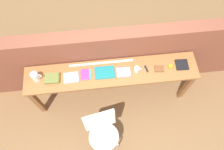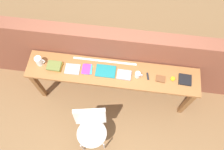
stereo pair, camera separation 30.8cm
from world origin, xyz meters
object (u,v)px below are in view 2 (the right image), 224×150
(pitcher_white, at_px, (39,61))
(book_stack_leftmost, at_px, (55,66))
(chair_white_moulded, at_px, (91,128))
(multitool_folded, at_px, (148,76))
(leather_journal_brown, at_px, (161,79))
(mug, at_px, (138,75))
(sports_ball_small, at_px, (173,79))
(book_open_centre, at_px, (106,71))
(book_repair_rightmost, at_px, (185,80))
(pamphlet_pile_colourful, at_px, (88,69))
(magazine_cycling, at_px, (72,69))

(pitcher_white, relative_size, book_stack_leftmost, 0.87)
(chair_white_moulded, relative_size, pitcher_white, 4.85)
(multitool_folded, relative_size, leather_journal_brown, 0.85)
(mug, relative_size, sports_ball_small, 1.77)
(pitcher_white, xyz_separation_m, sports_ball_small, (1.91, -0.02, -0.05))
(pitcher_white, relative_size, book_open_centre, 0.65)
(book_stack_leftmost, height_order, leather_journal_brown, book_stack_leftmost)
(book_stack_leftmost, xyz_separation_m, book_open_centre, (0.74, 0.02, -0.02))
(pitcher_white, bearing_deg, book_stack_leftmost, -7.59)
(book_open_centre, bearing_deg, mug, -2.01)
(pitcher_white, distance_m, book_stack_leftmost, 0.23)
(chair_white_moulded, height_order, pitcher_white, pitcher_white)
(book_open_centre, height_order, multitool_folded, same)
(book_open_centre, xyz_separation_m, multitool_folded, (0.60, -0.01, -0.00))
(book_stack_leftmost, height_order, book_repair_rightmost, book_stack_leftmost)
(pitcher_white, distance_m, multitool_folded, 1.56)
(book_open_centre, relative_size, sports_ball_small, 4.57)
(pamphlet_pile_colourful, bearing_deg, book_repair_rightmost, 0.18)
(pitcher_white, distance_m, book_repair_rightmost, 2.08)
(sports_ball_small, relative_size, book_repair_rightmost, 0.35)
(magazine_cycling, bearing_deg, chair_white_moulded, -64.64)
(book_repair_rightmost, bearing_deg, multitool_folded, -176.43)
(pitcher_white, xyz_separation_m, multitool_folded, (1.56, -0.01, -0.07))
(book_stack_leftmost, bearing_deg, magazine_cycling, -1.06)
(chair_white_moulded, relative_size, book_stack_leftmost, 4.21)
(leather_journal_brown, xyz_separation_m, sports_ball_small, (0.17, 0.02, 0.02))
(book_stack_leftmost, bearing_deg, book_open_centre, 1.80)
(pamphlet_pile_colourful, height_order, multitool_folded, multitool_folded)
(multitool_folded, height_order, book_repair_rightmost, book_repair_rightmost)
(magazine_cycling, bearing_deg, book_stack_leftmost, 177.45)
(sports_ball_small, bearing_deg, book_stack_leftmost, -179.53)
(magazine_cycling, bearing_deg, sports_ball_small, -0.73)
(pitcher_white, height_order, multitool_folded, pitcher_white)
(chair_white_moulded, height_order, book_open_centre, book_open_centre)
(chair_white_moulded, distance_m, mug, 1.01)
(book_repair_rightmost, bearing_deg, mug, -175.66)
(book_stack_leftmost, relative_size, book_open_centre, 0.74)
(multitool_folded, bearing_deg, chair_white_moulded, -133.97)
(multitool_folded, relative_size, sports_ball_small, 1.77)
(mug, height_order, book_repair_rightmost, mug)
(book_repair_rightmost, bearing_deg, chair_white_moulded, -146.23)
(chair_white_moulded, relative_size, sports_ball_small, 14.31)
(pitcher_white, relative_size, multitool_folded, 1.67)
(leather_journal_brown, height_order, book_repair_rightmost, book_repair_rightmost)
(chair_white_moulded, bearing_deg, book_open_centre, 81.39)
(book_open_centre, xyz_separation_m, mug, (0.46, -0.02, 0.04))
(leather_journal_brown, distance_m, sports_ball_small, 0.17)
(book_stack_leftmost, bearing_deg, pamphlet_pile_colourful, 2.76)
(pitcher_white, xyz_separation_m, book_repair_rightmost, (2.08, -0.00, -0.06))
(magazine_cycling, height_order, sports_ball_small, sports_ball_small)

